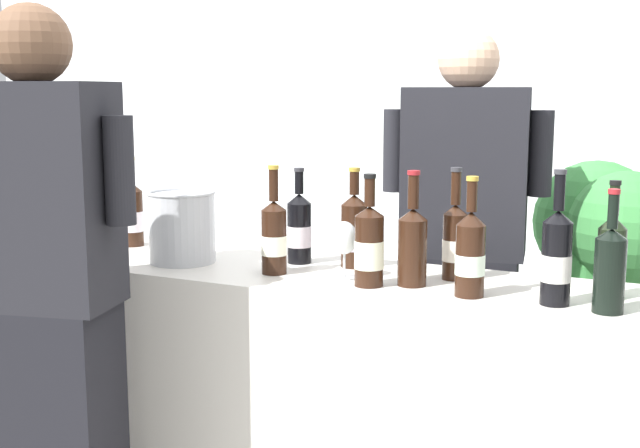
# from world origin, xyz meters

# --- Properties ---
(wall_back) EXTENTS (8.00, 0.10, 2.80)m
(wall_back) POSITION_xyz_m (0.00, 2.60, 1.40)
(wall_back) COLOR silver
(wall_back) RESTS_ON ground_plane
(counter) EXTENTS (2.26, 0.53, 0.91)m
(counter) POSITION_xyz_m (0.00, 0.00, 0.45)
(counter) COLOR beige
(counter) RESTS_ON ground_plane
(wine_bottle_0) EXTENTS (0.08, 0.08, 0.35)m
(wine_bottle_0) POSITION_xyz_m (0.66, -0.08, 1.03)
(wine_bottle_0) COLOR black
(wine_bottle_0) RESTS_ON counter
(wine_bottle_1) EXTENTS (0.08, 0.08, 0.33)m
(wine_bottle_1) POSITION_xyz_m (0.26, -0.04, 1.03)
(wine_bottle_1) COLOR black
(wine_bottle_1) RESTS_ON counter
(wine_bottle_2) EXTENTS (0.08, 0.08, 0.32)m
(wine_bottle_2) POSITION_xyz_m (0.15, -0.10, 1.02)
(wine_bottle_2) COLOR black
(wine_bottle_2) RESTS_ON counter
(wine_bottle_3) EXTENTS (0.08, 0.08, 0.32)m
(wine_bottle_3) POSITION_xyz_m (-0.85, 0.10, 1.02)
(wine_bottle_3) COLOR black
(wine_bottle_3) RESTS_ON counter
(wine_bottle_4) EXTENTS (0.08, 0.08, 0.31)m
(wine_bottle_4) POSITION_xyz_m (0.01, 0.12, 1.02)
(wine_bottle_4) COLOR black
(wine_bottle_4) RESTS_ON counter
(wine_bottle_5) EXTENTS (0.08, 0.08, 0.32)m
(wine_bottle_5) POSITION_xyz_m (0.78, 0.06, 1.02)
(wine_bottle_5) COLOR black
(wine_bottle_5) RESTS_ON counter
(wine_bottle_6) EXTENTS (0.07, 0.07, 0.33)m
(wine_bottle_6) POSITION_xyz_m (0.34, 0.09, 1.03)
(wine_bottle_6) COLOR black
(wine_bottle_6) RESTS_ON counter
(wine_bottle_7) EXTENTS (0.08, 0.08, 0.33)m
(wine_bottle_7) POSITION_xyz_m (0.44, -0.09, 1.03)
(wine_bottle_7) COLOR black
(wine_bottle_7) RESTS_ON counter
(wine_bottle_8) EXTENTS (0.08, 0.08, 0.31)m
(wine_bottle_8) POSITION_xyz_m (-0.18, 0.10, 1.02)
(wine_bottle_8) COLOR black
(wine_bottle_8) RESTS_ON counter
(wine_bottle_9) EXTENTS (0.08, 0.08, 0.33)m
(wine_bottle_9) POSITION_xyz_m (-0.17, -0.08, 1.02)
(wine_bottle_9) COLOR black
(wine_bottle_9) RESTS_ON counter
(wine_bottle_10) EXTENTS (0.08, 0.08, 0.31)m
(wine_bottle_10) POSITION_xyz_m (0.80, -0.10, 1.02)
(wine_bottle_10) COLOR black
(wine_bottle_10) RESTS_ON counter
(wine_glass) EXTENTS (0.08, 0.08, 0.17)m
(wine_glass) POSITION_xyz_m (0.04, -0.04, 1.02)
(wine_glass) COLOR silver
(wine_glass) RESTS_ON counter
(ice_bucket) EXTENTS (0.22, 0.22, 0.23)m
(ice_bucket) POSITION_xyz_m (-0.52, -0.06, 1.03)
(ice_bucket) COLOR silver
(ice_bucket) RESTS_ON counter
(person_server) EXTENTS (0.58, 0.31, 1.67)m
(person_server) POSITION_xyz_m (0.23, 0.57, 0.82)
(person_server) COLOR black
(person_server) RESTS_ON ground_plane
(person_guest) EXTENTS (0.54, 0.33, 1.69)m
(person_guest) POSITION_xyz_m (-0.63, -0.56, 0.83)
(person_guest) COLOR black
(person_guest) RESTS_ON ground_plane
(potted_shrub) EXTENTS (0.57, 0.62, 1.20)m
(potted_shrub) POSITION_xyz_m (0.67, 0.94, 0.78)
(potted_shrub) COLOR brown
(potted_shrub) RESTS_ON ground_plane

